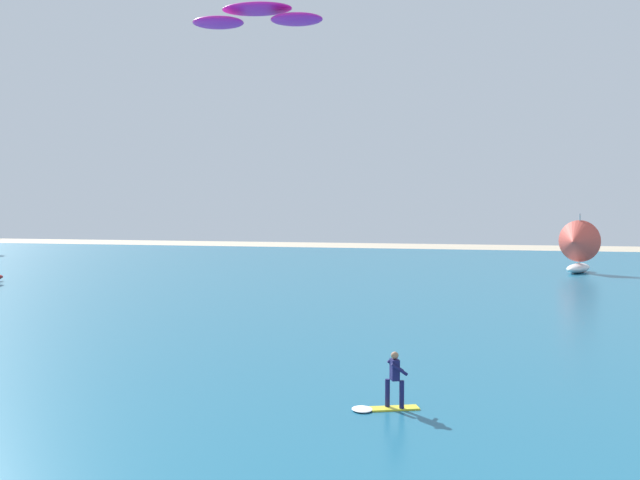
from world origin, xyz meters
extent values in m
cube|color=#1E607F|center=(0.00, 49.70, 0.05)|extent=(160.00, 90.00, 0.10)
cube|color=yellow|center=(3.87, 17.42, 0.12)|extent=(1.46, 0.94, 0.05)
cylinder|color=#19194C|center=(3.65, 17.46, 0.55)|extent=(0.14, 0.14, 0.80)
cylinder|color=#19194C|center=(4.08, 17.37, 0.55)|extent=(0.14, 0.14, 0.80)
cube|color=#19194C|center=(3.87, 17.42, 1.25)|extent=(0.34, 0.42, 0.60)
sphere|color=#9E7051|center=(3.87, 17.42, 1.66)|extent=(0.22, 0.22, 0.22)
cylinder|color=#19194C|center=(3.86, 17.65, 1.30)|extent=(0.50, 0.27, 0.39)
cylinder|color=#19194C|center=(4.02, 17.24, 1.30)|extent=(0.50, 0.27, 0.39)
ellipsoid|color=white|center=(2.99, 17.06, 0.14)|extent=(0.82, 0.87, 0.08)
ellipsoid|color=#B21999|center=(-1.41, 20.76, 12.74)|extent=(2.57, 1.68, 0.29)
ellipsoid|color=#B21999|center=(-2.79, 20.63, 12.33)|extent=(1.92, 1.62, 0.29)
ellipsoid|color=#B21999|center=(-0.02, 20.88, 12.33)|extent=(1.92, 1.62, 0.29)
ellipsoid|color=white|center=(14.04, 62.76, 0.51)|extent=(3.15, 4.65, 0.83)
cylinder|color=silver|center=(14.13, 62.95, 3.13)|extent=(0.14, 0.14, 4.41)
cone|color=#D84C3F|center=(13.74, 62.06, 2.91)|extent=(4.16, 3.24, 3.70)
camera|label=1|loc=(6.52, -2.33, 5.93)|focal=39.10mm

